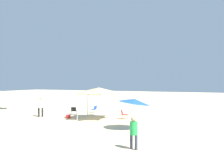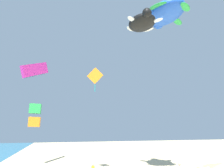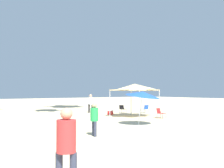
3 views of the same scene
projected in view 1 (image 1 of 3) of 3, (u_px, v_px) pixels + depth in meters
ground at (100, 122)px, 20.63m from camera, size 120.00×120.00×0.10m
canopy_tent at (99, 91)px, 21.59m from camera, size 3.79×3.83×2.87m
beach_umbrella at (134, 101)px, 16.91m from camera, size 2.28×2.26×2.41m
folding_chair_facing_ocean at (74, 110)px, 24.40m from camera, size 0.73×0.79×0.82m
folding_chair_left_of_tent at (124, 114)px, 21.72m from camera, size 0.71×0.63×0.82m
folding_chair_near_cooler at (94, 109)px, 25.72m from camera, size 0.69×0.61×0.82m
cooler_box at (68, 116)px, 22.40m from camera, size 0.70×0.74×0.40m
person_by_tent at (41, 105)px, 23.09m from camera, size 0.45×0.45×1.91m
person_beachcomber at (134, 130)px, 12.01m from camera, size 0.43×0.39×1.64m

